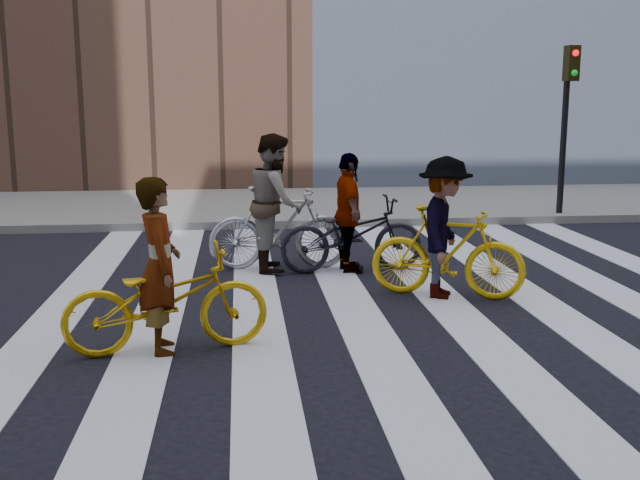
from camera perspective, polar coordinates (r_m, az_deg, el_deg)
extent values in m
plane|color=black|center=(9.01, 5.74, -4.51)|extent=(100.00, 100.00, 0.00)
cube|color=gray|center=(16.27, 0.31, 2.69)|extent=(100.00, 5.00, 0.15)
cube|color=silver|center=(9.05, -18.95, -4.95)|extent=(0.55, 10.00, 0.01)
cube|color=silver|center=(8.87, -11.98, -4.90)|extent=(0.55, 10.00, 0.01)
cube|color=silver|center=(8.82, -4.84, -4.79)|extent=(0.55, 10.00, 0.01)
cube|color=silver|center=(8.91, 2.27, -4.59)|extent=(0.55, 10.00, 0.01)
cube|color=silver|center=(9.14, 9.13, -4.34)|extent=(0.55, 10.00, 0.01)
cube|color=silver|center=(9.48, 15.57, -4.05)|extent=(0.55, 10.00, 0.01)
cube|color=silver|center=(9.94, 21.49, -3.73)|extent=(0.55, 10.00, 0.01)
cylinder|color=black|center=(15.25, 18.06, 7.38)|extent=(0.12, 0.12, 3.20)
cube|color=black|center=(15.11, 18.62, 12.64)|extent=(0.22, 0.28, 0.65)
sphere|color=red|center=(14.98, 18.90, 13.33)|extent=(0.12, 0.12, 0.12)
sphere|color=#0CCC26|center=(14.96, 18.82, 11.96)|extent=(0.12, 0.12, 0.12)
imported|color=#E0A60C|center=(7.19, -11.63, -4.50)|extent=(2.00, 0.98, 1.00)
imported|color=#B4B7BF|center=(10.42, -3.14, 0.93)|extent=(1.97, 0.59, 1.18)
imported|color=yellow|center=(9.07, 9.68, -0.92)|extent=(1.90, 1.18, 1.11)
imported|color=black|center=(10.27, 2.45, 0.41)|extent=(2.02, 0.82, 1.04)
imported|color=slate|center=(7.12, -12.13, -1.94)|extent=(0.50, 0.67, 1.66)
imported|color=slate|center=(10.36, -3.44, 2.88)|extent=(0.74, 0.94, 1.89)
imported|color=slate|center=(9.00, 9.44, 0.91)|extent=(1.00, 1.25, 1.70)
imported|color=slate|center=(10.22, 2.18, 2.06)|extent=(0.46, 0.99, 1.64)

